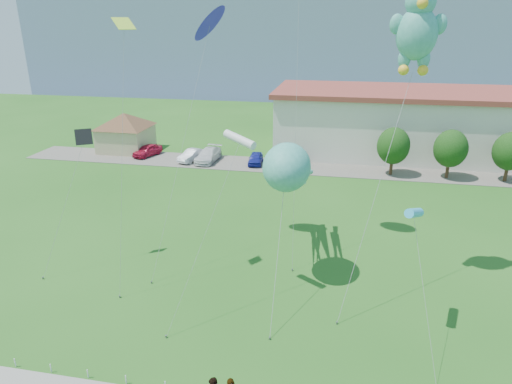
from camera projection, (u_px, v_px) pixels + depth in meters
ground at (234, 379)px, 22.23m from camera, size 160.00×160.00×0.00m
parking_strip at (303, 167)px, 54.38m from camera, size 70.00×6.00×0.06m
hill_ridge at (334, 36)px, 128.08m from camera, size 160.00×50.00×25.00m
pavilion at (125, 128)px, 60.38m from camera, size 9.20×9.20×5.00m
tree_near at (393, 146)px, 50.48m from camera, size 3.60×3.60×5.47m
tree_mid at (451, 149)px, 49.41m from camera, size 3.60×3.60×5.47m
tree_far at (510, 151)px, 48.33m from camera, size 3.60×3.60×5.47m
parked_car_red at (147, 150)px, 58.52m from camera, size 3.10×4.66×1.47m
parked_car_silver at (192, 155)px, 56.47m from camera, size 2.82×4.56×1.42m
parked_car_white at (208, 155)px, 56.24m from camera, size 2.51×5.53×1.57m
parked_car_blue at (256, 158)px, 55.27m from camera, size 1.92×4.10×1.36m
parked_car_black at (295, 160)px, 54.92m from camera, size 2.11×4.00×1.25m
octopus_kite at (289, 172)px, 29.88m from camera, size 3.05×13.46×9.28m
teddy_bear_kite at (418, 27)px, 26.24m from camera, size 5.08×7.87×18.43m
small_kite_yellow at (123, 63)px, 26.78m from camera, size 1.29×4.47×16.66m
small_kite_black at (80, 151)px, 30.88m from camera, size 2.71×4.60×9.43m
small_kite_blue at (208, 29)px, 31.71m from camera, size 3.13×8.90×16.89m
small_kite_white at (239, 141)px, 26.43m from camera, size 3.24×6.99×10.35m
small_kite_cyan at (414, 214)px, 23.91m from camera, size 1.54×6.02×7.35m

